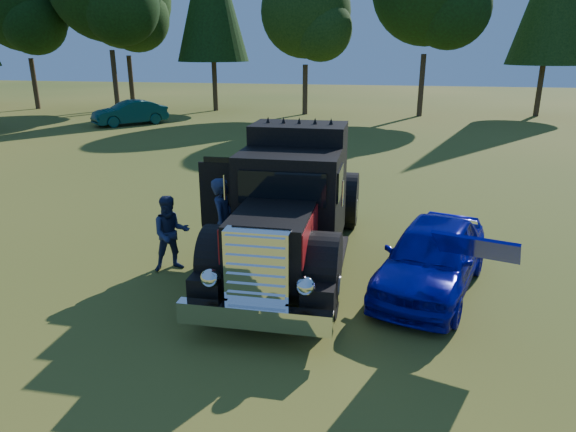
# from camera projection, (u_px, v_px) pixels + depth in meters

# --- Properties ---
(ground) EXTENTS (120.00, 120.00, 0.00)m
(ground) POSITION_uv_depth(u_px,v_px,m) (266.00, 337.00, 8.55)
(ground) COLOR #314C16
(ground) RESTS_ON ground
(diamond_t_truck) EXTENTS (3.38, 7.16, 3.00)m
(diamond_t_truck) POSITION_uv_depth(u_px,v_px,m) (292.00, 210.00, 10.96)
(diamond_t_truck) COLOR black
(diamond_t_truck) RESTS_ON ground
(hotrod_coupe) EXTENTS (2.77, 4.45, 1.89)m
(hotrod_coupe) POSITION_uv_depth(u_px,v_px,m) (432.00, 256.00, 10.05)
(hotrod_coupe) COLOR #071DA6
(hotrod_coupe) RESTS_ON ground
(spectator_near) EXTENTS (0.50, 0.74, 2.01)m
(spectator_near) POSITION_uv_depth(u_px,v_px,m) (224.00, 224.00, 10.93)
(spectator_near) COLOR #1F2649
(spectator_near) RESTS_ON ground
(spectator_far) EXTENTS (1.01, 0.96, 1.65)m
(spectator_far) POSITION_uv_depth(u_px,v_px,m) (171.00, 233.00, 10.92)
(spectator_far) COLOR #1E2446
(spectator_far) RESTS_ON ground
(distant_teal_car) EXTENTS (4.20, 4.28, 1.46)m
(distant_teal_car) POSITION_uv_depth(u_px,v_px,m) (130.00, 113.00, 31.62)
(distant_teal_car) COLOR #093939
(distant_teal_car) RESTS_ON ground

